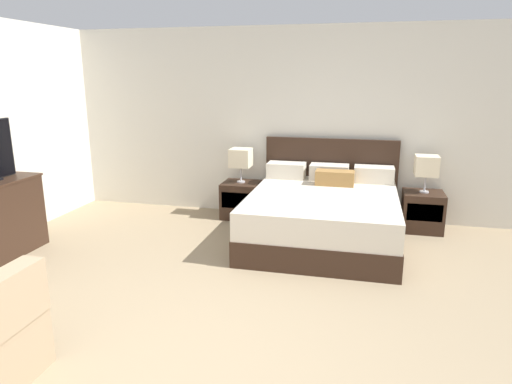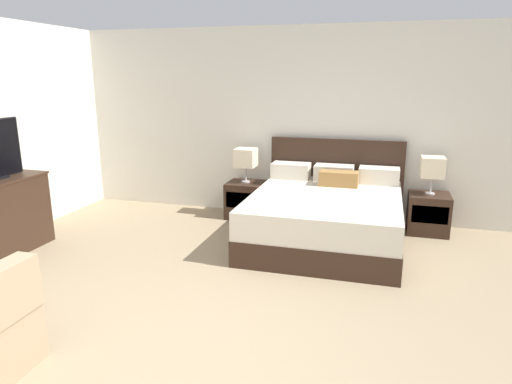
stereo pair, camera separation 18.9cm
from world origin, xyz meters
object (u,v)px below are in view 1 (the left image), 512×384
at_px(bed, 323,214).
at_px(table_lamp_right, 427,166).
at_px(nightstand_left, 241,200).
at_px(table_lamp_left, 241,158).
at_px(nightstand_right, 422,211).

relative_size(bed, table_lamp_right, 4.23).
relative_size(bed, nightstand_left, 3.99).
bearing_deg(table_lamp_right, table_lamp_left, 180.00).
distance_m(bed, nightstand_right, 1.35).
relative_size(nightstand_left, nightstand_right, 1.00).
xyz_separation_m(table_lamp_left, table_lamp_right, (2.36, 0.00, 0.00)).
bearing_deg(nightstand_right, bed, -150.46).
bearing_deg(table_lamp_left, nightstand_left, -90.00).
relative_size(nightstand_left, table_lamp_right, 1.06).
distance_m(bed, nightstand_left, 1.36).
height_order(nightstand_left, table_lamp_left, table_lamp_left).
distance_m(nightstand_left, nightstand_right, 2.36).
bearing_deg(bed, nightstand_right, 29.54).
height_order(table_lamp_left, table_lamp_right, same).
xyz_separation_m(bed, table_lamp_right, (1.18, 0.67, 0.50)).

